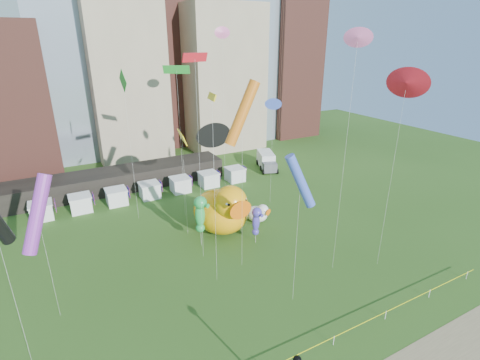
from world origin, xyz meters
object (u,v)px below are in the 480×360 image
big_duck (223,209)px  seahorse_green (200,212)px  box_truck (266,160)px  small_duck (258,213)px  seahorse_purple (256,219)px

big_duck → seahorse_green: size_ratio=1.46×
seahorse_green → box_truck: 29.68m
small_duck → seahorse_green: size_ratio=0.61×
seahorse_green → small_duck: bearing=-11.8°
seahorse_green → seahorse_purple: seahorse_green is taller
small_duck → seahorse_purple: seahorse_purple is taller
big_duck → box_truck: bearing=40.2°
seahorse_green → big_duck: bearing=0.6°
seahorse_purple → box_truck: seahorse_purple is taller
seahorse_purple → big_duck: bearing=107.7°
small_duck → seahorse_green: (-9.07, -1.92, 3.25)m
box_truck → small_duck: bearing=-105.3°
seahorse_purple → box_truck: bearing=44.4°
box_truck → seahorse_green: bearing=-117.6°
seahorse_green → box_truck: (21.84, 19.87, -2.95)m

